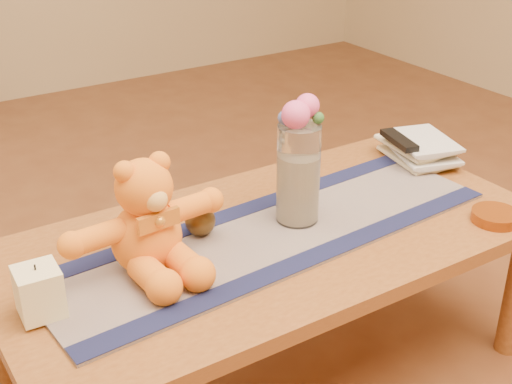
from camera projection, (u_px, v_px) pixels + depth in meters
floor at (271, 372)px, 1.97m from camera, size 5.50×5.50×0.00m
coffee_table_top at (273, 240)px, 1.78m from camera, size 1.40×0.70×0.04m
table_leg_bl at (1, 336)px, 1.79m from camera, size 0.07×0.07×0.41m
table_leg_br at (379, 209)px, 2.41m from camera, size 0.07×0.07×0.41m
persian_runner at (273, 234)px, 1.75m from camera, size 1.22×0.42×0.01m
runner_border_near at (311, 258)px, 1.65m from camera, size 1.20×0.13×0.00m
runner_border_far at (240, 211)px, 1.86m from camera, size 1.20×0.13×0.00m
teddy_bear at (145, 215)px, 1.57m from camera, size 0.40×0.34×0.26m
pillar_candle at (39, 292)px, 1.43m from camera, size 0.09×0.09×0.11m
candle_wick at (35, 267)px, 1.40m from camera, size 0.00×0.00×0.01m
glass_vase at (298, 174)px, 1.76m from camera, size 0.11×0.11×0.26m
potpourri_fill at (298, 188)px, 1.78m from camera, size 0.09×0.09×0.18m
rose_left at (296, 115)px, 1.67m from camera, size 0.07×0.07×0.07m
rose_right at (307, 106)px, 1.70m from camera, size 0.06×0.06×0.06m
blue_flower_back at (295, 110)px, 1.72m from camera, size 0.04×0.04×0.04m
blue_flower_side at (285, 118)px, 1.69m from camera, size 0.04×0.04×0.04m
leaf_sprig at (318, 118)px, 1.70m from camera, size 0.03×0.03×0.03m
bronze_ball at (200, 221)px, 1.73m from camera, size 0.09×0.09×0.08m
book_bottom at (395, 161)px, 2.14m from camera, size 0.20×0.25×0.02m
book_lower at (398, 156)px, 2.13m from camera, size 0.23×0.26×0.02m
book_upper at (394, 150)px, 2.12m from camera, size 0.19×0.24×0.02m
book_top at (398, 144)px, 2.11m from camera, size 0.22×0.26×0.02m
tv_remote at (399, 140)px, 2.10m from camera, size 0.08×0.17×0.02m
amber_dish at (495, 216)px, 1.82m from camera, size 0.15×0.15×0.03m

